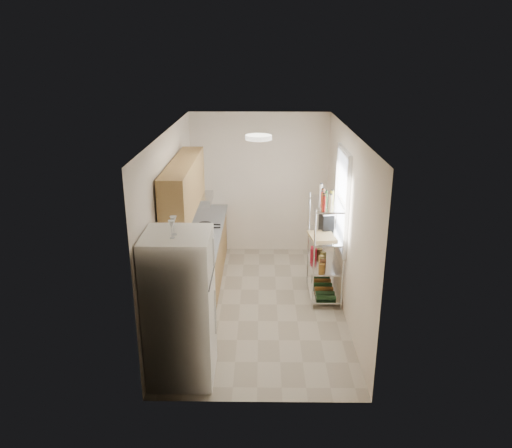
{
  "coord_description": "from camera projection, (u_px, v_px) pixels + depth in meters",
  "views": [
    {
      "loc": [
        0.04,
        -6.69,
        3.64
      ],
      "look_at": [
        -0.04,
        0.25,
        1.2
      ],
      "focal_mm": 35.0,
      "sensor_mm": 36.0,
      "label": 1
    }
  ],
  "objects": [
    {
      "name": "wine_glass_b",
      "position": [
        172.0,
        229.0,
        5.17
      ],
      "size": [
        0.07,
        0.07,
        0.2
      ],
      "primitive_type": null,
      "color": "silver",
      "rests_on": "refrigerator"
    },
    {
      "name": "rice_cooker",
      "position": [
        191.0,
        239.0,
        7.3
      ],
      "size": [
        0.26,
        0.26,
        0.21
      ],
      "primitive_type": "cylinder",
      "color": "white",
      "rests_on": "counter_run"
    },
    {
      "name": "espresso_machine",
      "position": [
        326.0,
        221.0,
        7.59
      ],
      "size": [
        0.21,
        0.28,
        0.3
      ],
      "primitive_type": "cube",
      "rotation": [
        0.0,
        0.0,
        0.17
      ],
      "color": "black",
      "rests_on": "bakers_rack"
    },
    {
      "name": "upper_cabinets",
      "position": [
        184.0,
        186.0,
        7.02
      ],
      "size": [
        0.33,
        2.2,
        0.72
      ],
      "primitive_type": "cube",
      "color": "#A07544",
      "rests_on": "room"
    },
    {
      "name": "ceiling_dome",
      "position": [
        259.0,
        137.0,
        6.38
      ],
      "size": [
        0.34,
        0.34,
        0.05
      ],
      "primitive_type": "cylinder",
      "color": "white",
      "rests_on": "room"
    },
    {
      "name": "room",
      "position": [
        259.0,
        223.0,
        7.08
      ],
      "size": [
        2.52,
        4.42,
        2.62
      ],
      "color": "#AA9E8A",
      "rests_on": "ground"
    },
    {
      "name": "frying_pan_small",
      "position": [
        205.0,
        224.0,
        8.18
      ],
      "size": [
        0.23,
        0.23,
        0.04
      ],
      "primitive_type": "cylinder",
      "rotation": [
        0.0,
        0.0,
        -0.13
      ],
      "color": "black",
      "rests_on": "counter_run"
    },
    {
      "name": "window",
      "position": [
        342.0,
        199.0,
        7.32
      ],
      "size": [
        0.06,
        1.0,
        1.46
      ],
      "primitive_type": "cube",
      "color": "white",
      "rests_on": "room"
    },
    {
      "name": "storage_bag",
      "position": [
        314.0,
        252.0,
        7.79
      ],
      "size": [
        0.12,
        0.15,
        0.15
      ],
      "primitive_type": "cube",
      "rotation": [
        0.0,
        0.0,
        -0.16
      ],
      "color": "maroon",
      "rests_on": "bakers_rack"
    },
    {
      "name": "frying_pan_large",
      "position": [
        201.0,
        228.0,
        8.0
      ],
      "size": [
        0.31,
        0.31,
        0.05
      ],
      "primitive_type": "cylinder",
      "rotation": [
        0.0,
        0.0,
        0.07
      ],
      "color": "black",
      "rests_on": "counter_run"
    },
    {
      "name": "range_hood",
      "position": [
        196.0,
        199.0,
        7.91
      ],
      "size": [
        0.5,
        0.6,
        0.12
      ],
      "primitive_type": "cube",
      "color": "#B7BABC",
      "rests_on": "room"
    },
    {
      "name": "counter_run",
      "position": [
        200.0,
        265.0,
        7.79
      ],
      "size": [
        0.63,
        3.51,
        0.9
      ],
      "color": "#A07544",
      "rests_on": "ground"
    },
    {
      "name": "cutting_board",
      "position": [
        322.0,
        236.0,
        7.36
      ],
      "size": [
        0.42,
        0.51,
        0.03
      ],
      "primitive_type": "cube",
      "rotation": [
        0.0,
        0.0,
        0.14
      ],
      "color": "tan",
      "rests_on": "bakers_rack"
    },
    {
      "name": "refrigerator",
      "position": [
        180.0,
        308.0,
        5.61
      ],
      "size": [
        0.73,
        0.73,
        1.77
      ],
      "primitive_type": "cube",
      "color": "white",
      "rests_on": "ground"
    },
    {
      "name": "wine_glass_a",
      "position": [
        174.0,
        226.0,
        5.26
      ],
      "size": [
        0.07,
        0.07,
        0.21
      ],
      "primitive_type": null,
      "color": "silver",
      "rests_on": "refrigerator"
    },
    {
      "name": "bakers_rack",
      "position": [
        326.0,
        229.0,
        7.41
      ],
      "size": [
        0.45,
        0.9,
        1.73
      ],
      "color": "silver",
      "rests_on": "ground"
    }
  ]
}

